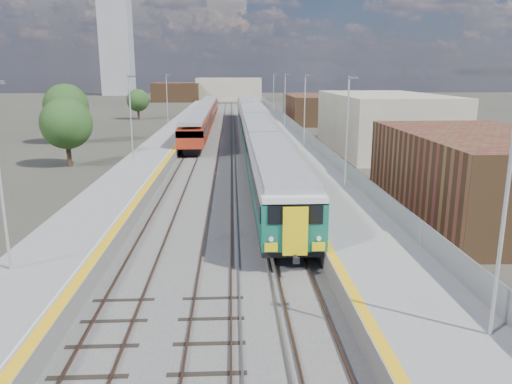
{
  "coord_description": "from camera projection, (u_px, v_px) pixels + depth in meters",
  "views": [
    {
      "loc": [
        -1.18,
        -11.37,
        8.78
      ],
      "look_at": [
        0.15,
        15.94,
        2.2
      ],
      "focal_mm": 35.0,
      "sensor_mm": 36.0,
      "label": 1
    }
  ],
  "objects": [
    {
      "name": "green_train",
      "position": [
        253.0,
        126.0,
        61.73
      ],
      "size": [
        2.98,
        82.99,
        3.28
      ],
      "color": "black",
      "rests_on": "ground"
    },
    {
      "name": "platform_right",
      "position": [
        282.0,
        138.0,
        64.25
      ],
      "size": [
        4.7,
        155.0,
        8.52
      ],
      "color": "slate",
      "rests_on": "ground"
    },
    {
      "name": "ballast_bed",
      "position": [
        224.0,
        142.0,
        64.02
      ],
      "size": [
        10.5,
        155.0,
        0.06
      ],
      "primitive_type": "cube",
      "color": "#565451",
      "rests_on": "ground"
    },
    {
      "name": "ground",
      "position": [
        242.0,
        145.0,
        61.7
      ],
      "size": [
        320.0,
        320.0,
        0.0
      ],
      "primitive_type": "plane",
      "color": "#47443A",
      "rests_on": "ground"
    },
    {
      "name": "platform_left",
      "position": [
        170.0,
        139.0,
        63.57
      ],
      "size": [
        4.3,
        155.0,
        8.52
      ],
      "color": "slate",
      "rests_on": "ground"
    },
    {
      "name": "tree_a",
      "position": [
        66.0,
        124.0,
        46.67
      ],
      "size": [
        4.8,
        4.8,
        6.51
      ],
      "color": "#382619",
      "rests_on": "ground"
    },
    {
      "name": "red_train",
      "position": [
        205.0,
        115.0,
        79.33
      ],
      "size": [
        2.88,
        58.5,
        3.64
      ],
      "color": "black",
      "rests_on": "ground"
    },
    {
      "name": "tree_d",
      "position": [
        395.0,
        109.0,
        74.1
      ],
      "size": [
        4.08,
        4.08,
        5.52
      ],
      "color": "#382619",
      "rests_on": "ground"
    },
    {
      "name": "tree_b",
      "position": [
        66.0,
        106.0,
        61.81
      ],
      "size": [
        5.48,
        5.48,
        7.43
      ],
      "color": "#382619",
      "rests_on": "ground"
    },
    {
      "name": "tree_c",
      "position": [
        138.0,
        100.0,
        94.3
      ],
      "size": [
        4.2,
        4.2,
        5.69
      ],
      "color": "#382619",
      "rests_on": "ground"
    },
    {
      "name": "tracks",
      "position": [
        228.0,
        140.0,
        65.66
      ],
      "size": [
        8.96,
        160.0,
        0.17
      ],
      "color": "#4C3323",
      "rests_on": "ground"
    },
    {
      "name": "buildings",
      "position": [
        173.0,
        65.0,
        144.38
      ],
      "size": [
        72.0,
        185.5,
        40.0
      ],
      "color": "brown",
      "rests_on": "ground"
    }
  ]
}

